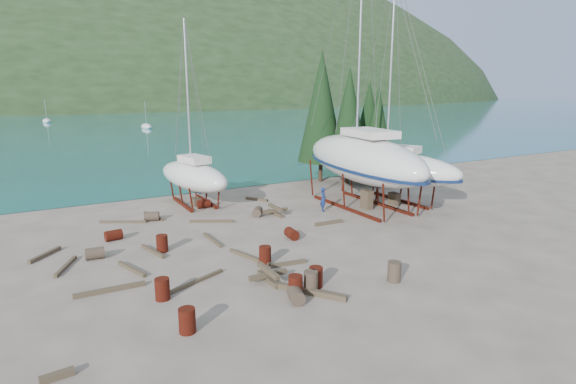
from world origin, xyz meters
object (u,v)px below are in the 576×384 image
small_sailboat_shore (193,176)px  worker (323,199)px  large_sailboat_far (391,168)px  large_sailboat_near (362,158)px

small_sailboat_shore → worker: small_sailboat_shore is taller
large_sailboat_far → large_sailboat_near: bearing=149.8°
large_sailboat_far → small_sailboat_shore: 14.22m
large_sailboat_far → small_sailboat_shore: bearing=128.1°
large_sailboat_near → large_sailboat_far: (2.42, -0.29, -0.83)m
small_sailboat_shore → worker: 9.48m
worker → large_sailboat_near: bearing=-72.7°
large_sailboat_far → small_sailboat_shore: large_sailboat_far is taller
large_sailboat_near → large_sailboat_far: size_ratio=1.34×
large_sailboat_far → worker: 5.75m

